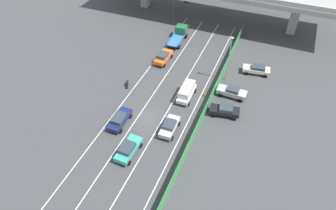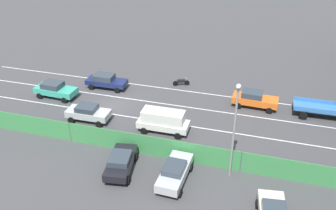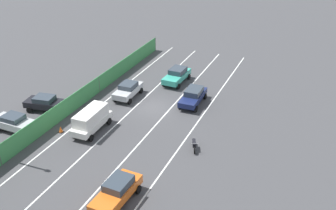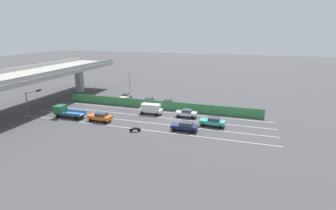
# 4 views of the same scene
# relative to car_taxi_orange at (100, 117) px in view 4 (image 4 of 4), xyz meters

# --- Properties ---
(ground_plane) EXTENTS (300.00, 300.00, 0.00)m
(ground_plane) POSITION_rel_car_taxi_orange_xyz_m (3.77, -14.18, -0.95)
(ground_plane) COLOR #424244
(lane_line_left_edge) EXTENTS (0.14, 49.11, 0.01)m
(lane_line_left_edge) POSITION_rel_car_taxi_orange_xyz_m (-1.53, -7.62, -0.95)
(lane_line_left_edge) COLOR silver
(lane_line_left_edge) RESTS_ON ground
(lane_line_mid_left) EXTENTS (0.14, 49.11, 0.01)m
(lane_line_mid_left) POSITION_rel_car_taxi_orange_xyz_m (2.00, -7.62, -0.95)
(lane_line_mid_left) COLOR silver
(lane_line_mid_left) RESTS_ON ground
(lane_line_mid_right) EXTENTS (0.14, 49.11, 0.01)m
(lane_line_mid_right) POSITION_rel_car_taxi_orange_xyz_m (5.54, -7.62, -0.95)
(lane_line_mid_right) COLOR silver
(lane_line_mid_right) RESTS_ON ground
(lane_line_right_edge) EXTENTS (0.14, 49.11, 0.01)m
(lane_line_right_edge) POSITION_rel_car_taxi_orange_xyz_m (9.08, -7.62, -0.95)
(lane_line_right_edge) COLOR silver
(lane_line_right_edge) RESTS_ON ground
(elevated_overpass) EXTENTS (50.39, 11.93, 8.69)m
(elevated_overpass) POSITION_rel_car_taxi_orange_xyz_m (3.77, 18.93, 6.18)
(elevated_overpass) COLOR #A09E99
(elevated_overpass) RESTS_ON ground
(green_fence) EXTENTS (0.10, 45.21, 1.89)m
(green_fence) POSITION_rel_car_taxi_orange_xyz_m (10.89, -7.62, -0.01)
(green_fence) COLOR #3D8E4C
(green_fence) RESTS_ON ground
(car_taxi_orange) EXTENTS (2.14, 4.68, 1.75)m
(car_taxi_orange) POSITION_rel_car_taxi_orange_xyz_m (0.00, 0.00, 0.00)
(car_taxi_orange) COLOR orange
(car_taxi_orange) RESTS_ON ground
(car_sedan_silver) EXTENTS (2.07, 4.27, 1.62)m
(car_sedan_silver) POSITION_rel_car_taxi_orange_xyz_m (7.28, -15.25, -0.05)
(car_sedan_silver) COLOR #B7BABC
(car_sedan_silver) RESTS_ON ground
(car_van_white) EXTENTS (2.06, 4.78, 2.15)m
(car_van_white) POSITION_rel_car_taxi_orange_xyz_m (7.07, -7.68, 0.27)
(car_van_white) COLOR silver
(car_van_white) RESTS_ON ground
(car_taxi_teal) EXTENTS (2.20, 4.61, 1.71)m
(car_taxi_teal) POSITION_rel_car_taxi_orange_xyz_m (3.86, -20.95, -0.02)
(car_taxi_teal) COLOR teal
(car_taxi_teal) RESTS_ON ground
(car_sedan_navy) EXTENTS (2.06, 4.65, 1.63)m
(car_sedan_navy) POSITION_rel_car_taxi_orange_xyz_m (0.25, -16.61, -0.05)
(car_sedan_navy) COLOR navy
(car_sedan_navy) RESTS_ON ground
(flatbed_truck_blue) EXTENTS (2.44, 6.25, 2.36)m
(flatbed_truck_blue) POSITION_rel_car_taxi_orange_xyz_m (0.04, 8.09, 0.28)
(flatbed_truck_blue) COLOR black
(flatbed_truck_blue) RESTS_ON ground
(motorcycle) EXTENTS (0.94, 1.83, 0.93)m
(motorcycle) POSITION_rel_car_taxi_orange_xyz_m (-2.75, -8.52, -0.49)
(motorcycle) COLOR black
(motorcycle) RESTS_ON ground
(parked_sedan_dark) EXTENTS (4.53, 2.56, 1.57)m
(parked_sedan_dark) POSITION_rel_car_taxi_orange_xyz_m (13.51, -9.22, -0.07)
(parked_sedan_dark) COLOR black
(parked_sedan_dark) RESTS_ON ground
(parked_wagon_silver) EXTENTS (4.58, 2.08, 1.65)m
(parked_wagon_silver) POSITION_rel_car_taxi_orange_xyz_m (13.50, -4.79, -0.04)
(parked_wagon_silver) COLOR #B2B5B7
(parked_wagon_silver) RESTS_ON ground
(parked_sedan_cream) EXTENTS (4.69, 2.48, 1.57)m
(parked_sedan_cream) POSITION_rel_car_taxi_orange_xyz_m (15.99, 2.61, -0.07)
(parked_sedan_cream) COLOR beige
(parked_sedan_cream) RESTS_ON ground
(traffic_light) EXTENTS (3.46, 0.74, 5.58)m
(traffic_light) POSITION_rel_car_taxi_orange_xyz_m (-2.24, 13.50, 2.99)
(traffic_light) COLOR #47474C
(traffic_light) RESTS_ON ground
(street_lamp) EXTENTS (0.60, 0.36, 7.93)m
(street_lamp) POSITION_rel_car_taxi_orange_xyz_m (11.60, -0.85, 3.80)
(street_lamp) COLOR gray
(street_lamp) RESTS_ON ground
(traffic_cone) EXTENTS (0.47, 0.47, 0.63)m
(traffic_cone) POSITION_rel_car_taxi_orange_xyz_m (9.59, -6.27, -0.66)
(traffic_cone) COLOR orange
(traffic_cone) RESTS_ON ground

